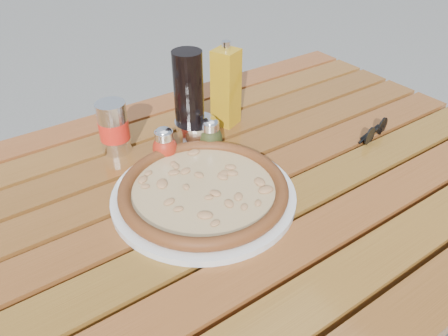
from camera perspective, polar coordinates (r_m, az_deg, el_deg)
table at (r=0.94m, az=0.70°, el=-5.83°), size 1.40×0.90×0.75m
plate at (r=0.86m, az=-2.66°, el=-3.57°), size 0.41×0.41×0.01m
pizza at (r=0.85m, az=-2.68°, el=-2.74°), size 0.37×0.37×0.03m
pepper_shaker at (r=0.96m, az=-7.75°, el=3.00°), size 0.07×0.07×0.08m
oregano_shaker at (r=0.98m, az=-1.78°, el=4.30°), size 0.06×0.06×0.08m
dark_bottle at (r=0.98m, az=-4.59°, el=8.94°), size 0.07×0.07×0.22m
soda_can at (r=1.00m, az=-14.18°, el=5.09°), size 0.08×0.08×0.12m
olive_oil_cruet at (r=1.07m, az=0.26°, el=10.48°), size 0.07×0.07×0.21m
parmesan_tin at (r=1.02m, az=-3.69°, el=4.78°), size 0.10×0.10×0.07m
sunglasses at (r=1.10m, az=19.11°, el=4.53°), size 0.11×0.05×0.04m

